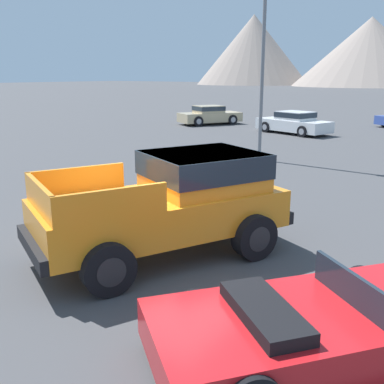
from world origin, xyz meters
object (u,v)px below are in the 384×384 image
(parked_car_tan, at_px, (209,115))
(street_lamp_post, at_px, (264,28))
(parked_car_white, at_px, (294,122))
(orange_pickup_truck, at_px, (175,199))
(red_convertible_car, at_px, (315,326))

(parked_car_tan, relative_size, street_lamp_post, 0.54)
(street_lamp_post, bearing_deg, parked_car_white, 103.88)
(orange_pickup_truck, distance_m, red_convertible_car, 3.84)
(orange_pickup_truck, xyz_separation_m, parked_car_white, (-5.17, 18.17, -0.43))
(orange_pickup_truck, relative_size, parked_car_tan, 1.15)
(parked_car_tan, height_order, street_lamp_post, street_lamp_post)
(parked_car_tan, xyz_separation_m, street_lamp_post, (8.78, -9.93, 4.34))
(street_lamp_post, bearing_deg, parked_car_tan, 131.47)
(orange_pickup_truck, height_order, parked_car_tan, orange_pickup_truck)
(parked_car_white, relative_size, street_lamp_post, 0.56)
(orange_pickup_truck, distance_m, parked_car_white, 18.89)
(parked_car_white, xyz_separation_m, street_lamp_post, (2.11, -8.56, 4.35))
(parked_car_white, bearing_deg, street_lamp_post, -148.88)
(red_convertible_car, distance_m, street_lamp_post, 13.78)
(orange_pickup_truck, bearing_deg, parked_car_tan, 146.28)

